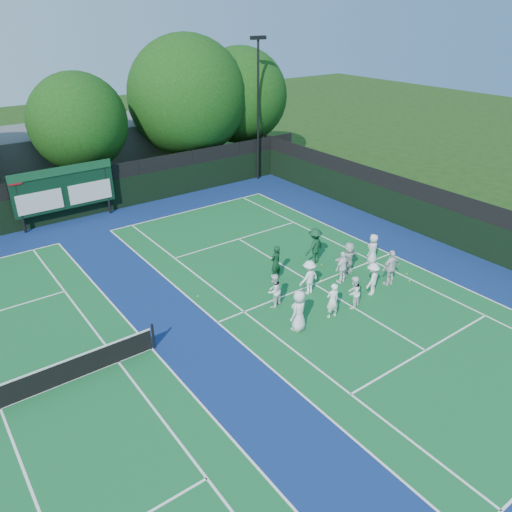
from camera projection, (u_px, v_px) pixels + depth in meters
ground at (329, 293)px, 23.21m from camera, size 120.00×120.00×0.00m
court_apron at (207, 327)px, 20.76m from camera, size 34.00×32.00×0.01m
near_court at (314, 284)px, 23.92m from camera, size 11.05×23.85×0.01m
left_court at (0, 409)px, 16.53m from camera, size 11.05×23.85×0.01m
back_fence at (80, 196)px, 30.95m from camera, size 34.00×0.08×3.00m
divider_fence_right at (434, 216)px, 28.07m from camera, size 0.08×32.00×3.00m
scoreboard at (64, 189)px, 29.74m from camera, size 6.00×0.21×3.55m
clubhouse at (96, 149)px, 38.53m from camera, size 18.00×6.00×4.00m
light_pole_right at (258, 94)px, 35.64m from camera, size 1.20×0.30×10.12m
tree_c at (80, 124)px, 32.85m from camera, size 6.41×6.41×8.33m
tree_d at (189, 99)px, 36.81m from camera, size 8.73×8.73×10.37m
tree_e at (241, 98)px, 39.47m from camera, size 7.38×7.38×9.31m
tennis_ball_0 at (299, 301)px, 22.47m from camera, size 0.07×0.07×0.07m
tennis_ball_1 at (322, 265)px, 25.67m from camera, size 0.07×0.07×0.07m
tennis_ball_2 at (410, 281)px, 24.15m from camera, size 0.07×0.07×0.07m
tennis_ball_3 at (198, 296)px, 22.88m from camera, size 0.07×0.07×0.07m
tennis_ball_4 at (320, 280)px, 24.19m from camera, size 0.07×0.07×0.07m
tennis_ball_5 at (407, 274)px, 24.79m from camera, size 0.07×0.07×0.07m
player_front_0 at (299, 310)px, 20.21m from camera, size 1.03×0.84×1.82m
player_front_1 at (333, 300)px, 21.07m from camera, size 0.65×0.47×1.63m
player_front_2 at (354, 292)px, 21.77m from camera, size 0.89×0.79×1.52m
player_front_3 at (372, 279)px, 22.77m from camera, size 1.17×0.91×1.59m
player_front_4 at (391, 268)px, 23.51m from camera, size 1.09×0.52×1.81m
player_back_0 at (274, 291)px, 21.84m from camera, size 0.91×0.79×1.59m
player_back_1 at (309, 277)px, 22.84m from camera, size 1.11×0.69×1.66m
player_back_2 at (342, 267)px, 23.75m from camera, size 0.99×0.51×1.63m
player_back_3 at (348, 258)px, 24.46m from camera, size 1.64×0.67×1.72m
player_back_4 at (373, 249)px, 25.54m from camera, size 0.92×0.74×1.62m
coach_left at (276, 263)px, 23.97m from camera, size 0.72×0.55×1.79m
coach_right at (315, 246)px, 25.46m from camera, size 1.36×0.93×1.93m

